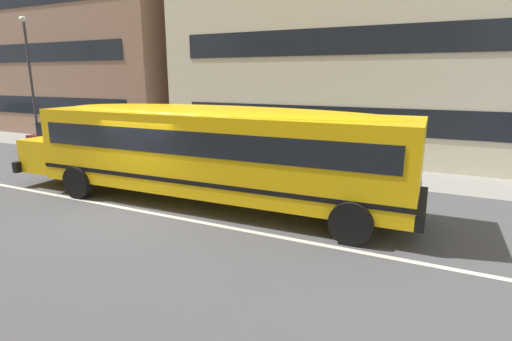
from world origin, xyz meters
TOP-DOWN VIEW (x-y plane):
  - ground_plane at (0.00, 0.00)m, footprint 400.00×400.00m
  - sidewalk_far at (0.00, 7.10)m, footprint 120.00×3.00m
  - lane_centreline at (0.00, 0.00)m, footprint 110.00×0.16m
  - school_bus at (1.48, 1.48)m, footprint 13.07×3.11m
  - parked_car_maroon_by_lamppost at (-8.27, 4.64)m, footprint 3.92×1.92m
  - street_lamp at (-12.98, 6.40)m, footprint 0.44×0.44m
  - apartment_block_far_left at (-15.79, 13.98)m, footprint 17.71×10.81m
  - apartment_block_far_centre at (3.62, 14.84)m, footprint 18.07×12.52m

SIDE VIEW (x-z plane):
  - ground_plane at x=0.00m, z-range 0.00..0.00m
  - lane_centreline at x=0.00m, z-range 0.00..0.01m
  - sidewalk_far at x=0.00m, z-range 0.00..0.01m
  - parked_car_maroon_by_lamppost at x=-8.27m, z-range 0.02..1.66m
  - school_bus at x=1.48m, z-range 0.27..3.18m
  - street_lamp at x=-12.98m, z-range 0.91..7.71m
  - apartment_block_far_centre at x=3.62m, z-range 0.00..13.30m
  - apartment_block_far_left at x=-15.79m, z-range 0.00..13.30m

